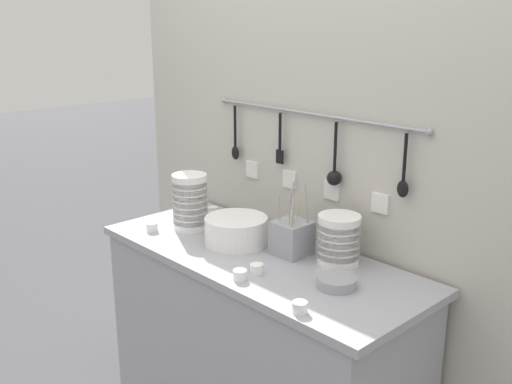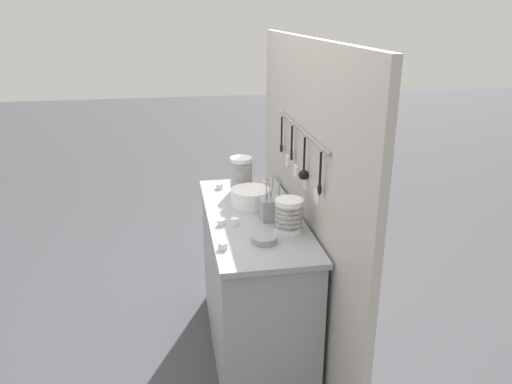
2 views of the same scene
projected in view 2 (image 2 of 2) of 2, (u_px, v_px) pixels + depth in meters
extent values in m
plane|color=#424247|center=(254.00, 347.00, 3.24)|extent=(20.00, 20.00, 0.00)
cube|color=#9EA0A8|center=(253.00, 217.00, 2.92)|extent=(1.33, 0.54, 0.03)
cube|color=#9EA0A8|center=(253.00, 286.00, 3.08)|extent=(1.28, 0.52, 0.90)
cube|color=#BCB7AD|center=(304.00, 206.00, 2.96)|extent=(2.13, 0.04, 1.92)
cylinder|color=#93969E|center=(301.00, 129.00, 2.79)|extent=(1.01, 0.01, 0.01)
sphere|color=#93969E|center=(281.00, 112.00, 3.26)|extent=(0.02, 0.02, 0.02)
sphere|color=#93969E|center=(329.00, 154.00, 2.32)|extent=(0.02, 0.02, 0.02)
cylinder|color=black|center=(282.00, 131.00, 3.21)|extent=(0.01, 0.01, 0.18)
ellipsoid|color=black|center=(281.00, 148.00, 3.25)|extent=(0.04, 0.02, 0.06)
cylinder|color=#93969E|center=(284.00, 116.00, 3.18)|extent=(0.01, 0.01, 0.02)
cylinder|color=black|center=(292.00, 139.00, 2.96)|extent=(0.01, 0.01, 0.15)
cube|color=black|center=(291.00, 155.00, 2.99)|extent=(0.04, 0.01, 0.06)
cylinder|color=#93969E|center=(294.00, 125.00, 2.93)|extent=(0.01, 0.01, 0.02)
cylinder|color=black|center=(304.00, 155.00, 2.70)|extent=(0.01, 0.01, 0.19)
sphere|color=black|center=(304.00, 175.00, 2.74)|extent=(0.06, 0.06, 0.06)
cylinder|color=#93969E|center=(307.00, 136.00, 2.67)|extent=(0.01, 0.01, 0.02)
cylinder|color=black|center=(320.00, 168.00, 2.42)|extent=(0.01, 0.01, 0.17)
ellipsoid|color=black|center=(319.00, 189.00, 2.46)|extent=(0.04, 0.02, 0.06)
cylinder|color=#93969E|center=(324.00, 151.00, 2.39)|extent=(0.01, 0.01, 0.02)
cube|color=white|center=(287.00, 161.00, 3.20)|extent=(0.07, 0.01, 0.07)
cube|color=white|center=(296.00, 171.00, 2.99)|extent=(0.07, 0.01, 0.07)
cube|color=white|center=(306.00, 183.00, 2.79)|extent=(0.07, 0.01, 0.07)
cube|color=white|center=(317.00, 197.00, 2.58)|extent=(0.07, 0.01, 0.07)
cylinder|color=white|center=(289.00, 226.00, 2.70)|extent=(0.15, 0.15, 0.05)
cylinder|color=white|center=(289.00, 222.00, 2.69)|extent=(0.15, 0.15, 0.05)
cylinder|color=white|center=(289.00, 217.00, 2.68)|extent=(0.15, 0.15, 0.05)
cylinder|color=white|center=(289.00, 213.00, 2.67)|extent=(0.15, 0.15, 0.05)
cylinder|color=white|center=(289.00, 208.00, 2.66)|extent=(0.15, 0.15, 0.05)
cylinder|color=white|center=(289.00, 204.00, 2.65)|extent=(0.15, 0.15, 0.05)
cylinder|color=white|center=(241.00, 188.00, 3.27)|extent=(0.14, 0.14, 0.05)
cylinder|color=white|center=(241.00, 184.00, 3.27)|extent=(0.14, 0.14, 0.05)
cylinder|color=white|center=(241.00, 180.00, 3.26)|extent=(0.14, 0.14, 0.05)
cylinder|color=white|center=(241.00, 177.00, 3.25)|extent=(0.14, 0.14, 0.05)
cylinder|color=white|center=(241.00, 173.00, 3.24)|extent=(0.14, 0.14, 0.05)
cylinder|color=white|center=(241.00, 169.00, 3.23)|extent=(0.14, 0.14, 0.05)
cylinder|color=white|center=(241.00, 165.00, 3.22)|extent=(0.14, 0.14, 0.05)
cylinder|color=white|center=(241.00, 161.00, 3.21)|extent=(0.14, 0.14, 0.05)
cylinder|color=white|center=(251.00, 205.00, 3.04)|extent=(0.24, 0.24, 0.01)
cylinder|color=white|center=(251.00, 203.00, 3.04)|extent=(0.24, 0.24, 0.01)
cylinder|color=white|center=(251.00, 202.00, 3.04)|extent=(0.24, 0.24, 0.01)
cylinder|color=white|center=(251.00, 200.00, 3.03)|extent=(0.24, 0.24, 0.01)
cylinder|color=white|center=(251.00, 199.00, 3.03)|extent=(0.24, 0.24, 0.01)
cylinder|color=white|center=(251.00, 197.00, 3.03)|extent=(0.24, 0.24, 0.01)
cylinder|color=white|center=(251.00, 196.00, 3.02)|extent=(0.24, 0.24, 0.01)
cylinder|color=white|center=(251.00, 194.00, 3.02)|extent=(0.24, 0.24, 0.01)
cylinder|color=white|center=(251.00, 193.00, 3.02)|extent=(0.24, 0.24, 0.01)
cylinder|color=white|center=(251.00, 191.00, 3.01)|extent=(0.24, 0.24, 0.01)
cylinder|color=white|center=(251.00, 190.00, 3.01)|extent=(0.24, 0.24, 0.01)
cylinder|color=#93969E|center=(264.00, 239.00, 2.56)|extent=(0.13, 0.13, 0.04)
cube|color=#93969E|center=(272.00, 208.00, 2.83)|extent=(0.13, 0.13, 0.13)
cylinder|color=#93969E|center=(266.00, 194.00, 2.77)|extent=(0.03, 0.02, 0.20)
cylinder|color=#93969E|center=(279.00, 193.00, 2.76)|extent=(0.03, 0.01, 0.21)
cylinder|color=#C6B793|center=(270.00, 193.00, 2.78)|extent=(0.01, 0.03, 0.20)
cylinder|color=#93969E|center=(272.00, 190.00, 2.80)|extent=(0.01, 0.03, 0.21)
cylinder|color=#93969E|center=(267.00, 196.00, 2.79)|extent=(0.03, 0.03, 0.17)
cylinder|color=#C6B793|center=(278.00, 193.00, 2.82)|extent=(0.03, 0.01, 0.18)
cylinder|color=#C6B793|center=(266.00, 197.00, 2.77)|extent=(0.01, 0.03, 0.17)
cylinder|color=#93969E|center=(266.00, 193.00, 2.84)|extent=(0.01, 0.01, 0.17)
cylinder|color=white|center=(221.00, 222.00, 2.77)|extent=(0.05, 0.05, 0.04)
cylinder|color=white|center=(279.00, 206.00, 3.00)|extent=(0.05, 0.05, 0.04)
cylinder|color=white|center=(235.00, 221.00, 2.78)|extent=(0.05, 0.05, 0.04)
cylinder|color=white|center=(266.00, 184.00, 3.38)|extent=(0.05, 0.05, 0.04)
cylinder|color=white|center=(223.00, 246.00, 2.49)|extent=(0.05, 0.05, 0.04)
cylinder|color=white|center=(219.00, 186.00, 3.33)|extent=(0.05, 0.05, 0.04)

